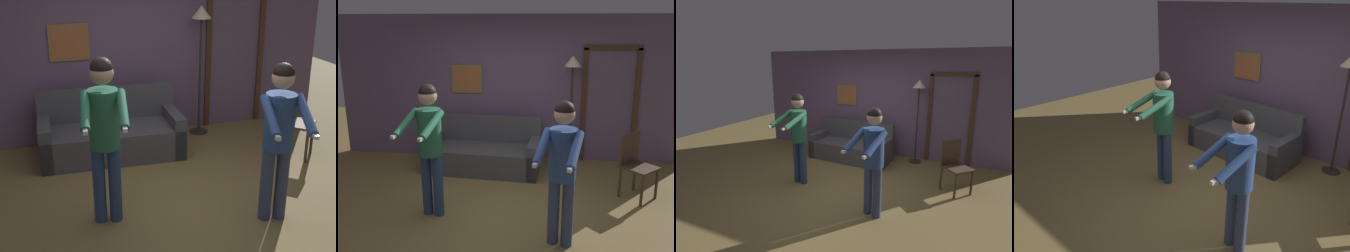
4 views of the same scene
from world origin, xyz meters
TOP-DOWN VIEW (x-y plane):
  - ground_plane at (0.00, 0.00)m, footprint 12.00×12.00m
  - back_wall_assembly at (0.02, 2.29)m, footprint 6.40×0.10m
  - couch at (-0.41, 1.63)m, footprint 1.96×0.99m
  - torchiere_lamp at (1.06, 2.00)m, footprint 0.29×0.29m
  - person_standing_left at (-0.81, -0.03)m, footprint 0.51×0.74m
  - person_standing_right at (0.82, -0.55)m, footprint 0.54×0.71m
  - dining_chair_distant at (1.92, 0.83)m, footprint 0.59×0.59m

SIDE VIEW (x-z plane):
  - ground_plane at x=0.00m, z-range 0.00..0.00m
  - couch at x=-0.41m, z-range -0.16..0.71m
  - dining_chair_distant at x=1.92m, z-range 0.06..0.99m
  - person_standing_right at x=0.82m, z-range 0.17..1.84m
  - person_standing_left at x=-0.81m, z-range 0.19..1.93m
  - back_wall_assembly at x=0.02m, z-range 0.00..2.60m
  - torchiere_lamp at x=1.06m, z-range 0.59..2.51m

